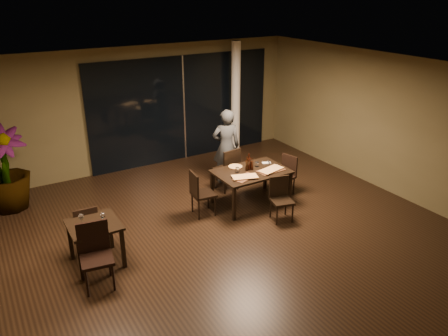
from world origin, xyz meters
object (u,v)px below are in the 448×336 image
Objects in this scene: bottle_b at (252,164)px; bottle_c at (249,162)px; chair_side_near at (95,251)px; diner at (226,147)px; chair_main_near at (281,196)px; chair_side_far at (86,226)px; chair_main_far at (229,167)px; chair_main_right at (286,173)px; potted_plant at (4,169)px; bottle_a at (247,164)px; chair_main_left at (200,191)px; side_table at (94,230)px; main_table at (251,174)px.

bottle_b is 0.08m from bottle_c.
bottle_b is at bearing 25.21° from chair_side_near.
bottle_b is (-0.09, -1.19, 0.00)m from diner.
chair_main_near reaches higher than chair_side_far.
diner is (0.20, 0.44, 0.32)m from chair_main_far.
chair_main_right is 5.85m from potted_plant.
chair_main_left is at bearing 177.73° from bottle_a.
side_table is 3.39m from bottle_a.
bottle_a is at bearing 170.87° from bottle_b.
diner is at bearing -14.17° from potted_plant.
potted_plant reaches higher than bottle_b.
diner is 5.00× the size of bottle_c.
bottle_c reaches higher than side_table.
chair_main_near is (0.14, -0.82, -0.19)m from main_table.
chair_main_left is 1.15m from bottle_a.
chair_side_near reaches higher than bottle_b.
chair_main_far is 0.98× the size of chair_side_near.
diner is at bearing -157.66° from chair_side_far.
bottle_a reaches higher than chair_side_far.
main_table is 5.00m from potted_plant.
diner is 6.86× the size of bottle_b.
bottle_a is at bearing -28.09° from potted_plant.
chair_main_left is 0.54× the size of potted_plant.
diner is (3.53, 1.73, 0.25)m from side_table.
chair_side_near is (-2.38, -1.13, 0.05)m from chair_main_left.
side_table is at bearing -70.82° from potted_plant.
diner is (-0.80, 1.21, 0.39)m from chair_main_right.
chair_main_far reaches higher than chair_side_far.
bottle_b is (3.47, 0.07, 0.40)m from chair_side_far.
chair_side_near is at bearing -162.38° from chair_main_near.
potted_plant is (-5.34, 2.36, 0.38)m from chair_main_right.
chair_main_right is at bearing 6.79° from side_table.
diner is at bearing -122.23° from chair_main_far.
bottle_b is at bearing 9.00° from side_table.
bottle_a reaches higher than chair_main_left.
chair_main_left reaches higher than chair_main_near.
chair_side_near reaches higher than chair_main_right.
diner is (1.29, 1.12, 0.35)m from chair_main_left.
chair_main_far is 0.81m from bottle_c.
chair_main_far is 1.27m from chair_main_right.
bottle_a is (-0.21, 0.89, 0.42)m from chair_main_near.
side_table is at bearing -96.98° from chair_main_right.
chair_side_far is at bearing 39.33° from diner.
chair_main_far is 0.82m from bottle_b.
main_table is at bearing -89.78° from chair_main_left.
chair_side_near reaches higher than chair_main_left.
bottle_c is (-0.95, 0.06, 0.43)m from chair_main_right.
chair_side_far is 0.49× the size of diner.
chair_main_near is 2.89× the size of bottle_a.
chair_side_far is (-4.36, -0.04, -0.01)m from chair_main_right.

